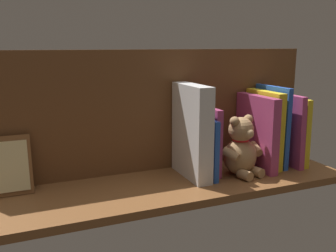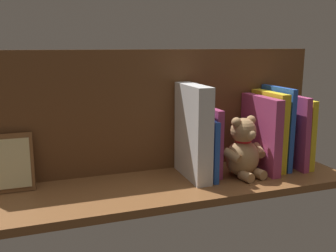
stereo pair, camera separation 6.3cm
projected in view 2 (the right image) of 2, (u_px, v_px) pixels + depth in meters
The scene contains 13 objects.
ground_plane at pixel (168, 186), 108.20cm from camera, with size 107.91×30.22×2.20cm, color brown.
shelf_back_panel at pixel (154, 111), 115.86cm from camera, with size 107.91×1.50×37.44cm, color brown.
book_0 at pixel (295, 131), 122.67cm from camera, with size 1.99×17.75×22.08cm, color yellow.
book_1 at pixel (289, 130), 121.40cm from camera, with size 1.91×18.39×23.27cm, color #B23F72.
book_2 at pixel (279, 137), 123.21cm from camera, with size 1.32×13.94×18.54cm, color teal.
book_3 at pixel (276, 127), 120.39cm from camera, with size 1.64×16.84×25.86cm, color blue.
book_4 at pixel (268, 130), 119.47cm from camera, with size 3.04×17.05×24.44cm, color yellow.
book_5 at pixel (260, 133), 117.29cm from camera, with size 2.85×19.49×23.33cm, color #B23F72.
teddy_bear at pixel (243, 150), 111.98cm from camera, with size 14.45×13.15×18.21cm.
book_6 at pixel (210, 140), 114.50cm from camera, with size 2.04×14.88×20.43cm, color #B23F72.
book_7 at pixel (204, 146), 112.54cm from camera, with size 1.56×17.98×17.86cm, color blue.
dictionary_thick_white at pixel (193, 132), 109.93cm from camera, with size 4.73×18.52×27.65cm, color silver.
picture_frame_leaning at pixel (12, 163), 101.08cm from camera, with size 11.04×5.40×15.58cm.
Camera 2 is at (33.36, 96.43, 38.85)cm, focal length 40.13 mm.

